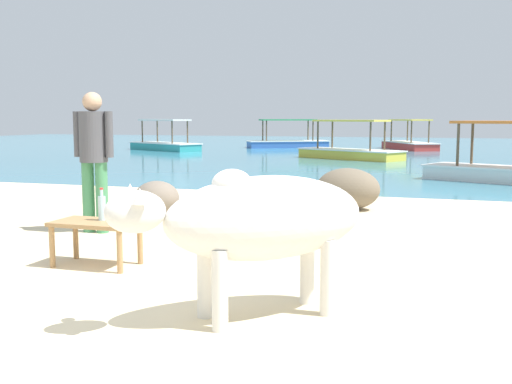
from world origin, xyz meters
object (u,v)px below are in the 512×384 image
Objects in this scene: low_bench_table at (96,228)px; boat_teal at (165,144)px; boat_red at (409,143)px; boat_blue at (288,142)px; cow at (260,220)px; person_standing at (94,151)px; boat_yellow at (350,151)px; bottle at (102,207)px.

low_bench_table is 0.20× the size of boat_teal.
boat_blue is at bearing 64.33° from boat_red.
person_standing is (-2.74, 2.34, 0.29)m from cow.
person_standing reaches higher than low_bench_table.
boat_teal is 5.75m from boat_blue.
low_bench_table is 22.73m from boat_blue.
boat_red is at bearing -130.03° from cow.
boat_yellow is (-2.02, 16.41, -0.41)m from cow.
cow reaches higher than bottle.
boat_red reaches higher than bottle.
boat_red is 1.00× the size of boat_teal.
bottle is at bearing 149.47° from boat_red.
cow is at bearing -28.45° from bottle.
boat_red reaches higher than low_bench_table.
person_standing is 0.43× the size of boat_red.
person_standing reaches higher than boat_blue.
person_standing is 0.43× the size of boat_yellow.
boat_teal reaches higher than low_bench_table.
boat_red is (-0.59, 23.44, -0.41)m from cow.
boat_teal is 1.00× the size of boat_blue.
boat_teal is (-8.29, 3.07, 0.00)m from boat_yellow.
cow is at bearing -129.81° from person_standing.
cow is at bearing 125.60° from boat_yellow.
bottle reaches higher than low_bench_table.
person_standing is 18.76m from boat_teal.
boat_teal is at bearing 8.23° from boat_yellow.
boat_red is (1.24, 22.52, -0.09)m from low_bench_table.
boat_red and boat_blue have the same top height.
boat_blue is (-3.24, 20.93, -0.70)m from person_standing.
person_standing is at bearing 115.66° from boat_yellow.
person_standing reaches higher than cow.
boat_teal is at bearing 11.47° from boat_blue.
boat_teal is at bearing -103.60° from cow.
person_standing is 0.43× the size of boat_blue.
low_bench_table is at bearing 119.29° from boat_yellow.
boat_red is at bearing 86.92° from bottle.
cow is 24.03m from boat_blue.
person_standing is at bearing -37.54° from boat_teal.
person_standing is 21.19m from boat_blue.
boat_red reaches higher than cow.
bottle is (0.03, 0.06, 0.18)m from low_bench_table.
boat_teal is (-8.51, 18.51, -0.28)m from bottle.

